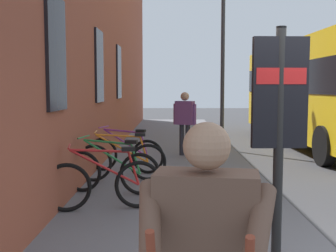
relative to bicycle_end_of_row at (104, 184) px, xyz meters
The scene contains 11 objects.
ground 5.49m from the bicycle_end_of_row, 44.87° to the right, with size 60.00×60.00×0.00m, color #38383A.
sidewalk_pavement 5.99m from the bicycle_end_of_row, 10.66° to the right, with size 24.00×3.50×0.12m, color slate.
station_facade 7.63m from the bicycle_end_of_row, ahead, with size 22.00×0.65×7.41m.
bicycle_end_of_row is the anchor object (origin of this frame).
bicycle_nearest_sign 0.97m from the bicycle_end_of_row, ahead, with size 0.54×1.74×0.97m.
bicycle_under_window 1.94m from the bicycle_end_of_row, ahead, with size 0.48×1.77×0.97m.
bicycle_beside_lamp 2.79m from the bicycle_end_of_row, ahead, with size 0.65×1.72×0.97m.
transit_info_sign 3.05m from the bicycle_end_of_row, 132.13° to the right, with size 0.11×0.55×2.40m.
city_bus 9.67m from the bicycle_end_of_row, 37.73° to the right, with size 10.56×2.85×3.35m.
pedestrian_near_bus 5.26m from the bicycle_end_of_row, 14.95° to the right, with size 0.41×0.60×1.69m.
street_lamp 7.83m from the bicycle_end_of_row, 20.42° to the right, with size 0.28×0.28×5.31m.
Camera 1 is at (-3.93, 1.86, 1.92)m, focal length 44.86 mm.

